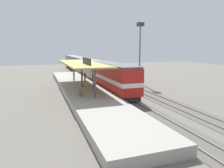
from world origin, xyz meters
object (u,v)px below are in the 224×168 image
at_px(person_walking, 85,76).
at_px(passenger_carriage_front, 88,68).
at_px(locomotive, 114,78).
at_px(passenger_carriage_rear, 74,62).
at_px(person_waiting, 94,83).
at_px(light_mast, 140,40).
at_px(freight_car, 119,73).
at_px(platform_bench, 80,92).

bearing_deg(person_walking, passenger_carriage_front, 74.40).
bearing_deg(locomotive, person_walking, 112.13).
xyz_separation_m(passenger_carriage_rear, person_walking, (-2.98, -31.47, -0.46)).
bearing_deg(person_waiting, light_mast, 33.96).
bearing_deg(freight_car, person_waiting, -127.46).
xyz_separation_m(platform_bench, person_walking, (3.02, 11.52, 0.51)).
distance_m(locomotive, passenger_carriage_rear, 38.80).
bearing_deg(freight_car, locomotive, -115.56).
height_order(passenger_carriage_front, person_walking, passenger_carriage_front).
bearing_deg(light_mast, locomotive, -139.09).
distance_m(locomotive, light_mast, 11.93).
distance_m(passenger_carriage_front, person_waiting, 19.04).
relative_size(passenger_carriage_front, person_walking, 11.70).
bearing_deg(person_waiting, locomotive, 12.51).
distance_m(locomotive, person_waiting, 3.46).
relative_size(platform_bench, passenger_carriage_front, 0.08).
height_order(locomotive, passenger_carriage_front, locomotive).
bearing_deg(platform_bench, locomotive, 34.97).
height_order(platform_bench, passenger_carriage_front, passenger_carriage_front).
xyz_separation_m(passenger_carriage_front, freight_car, (4.60, -8.38, -0.34)).
height_order(passenger_carriage_rear, person_walking, passenger_carriage_rear).
relative_size(freight_car, person_walking, 7.02).
bearing_deg(freight_car, platform_bench, -127.50).
bearing_deg(passenger_carriage_front, person_walking, -105.60).
xyz_separation_m(locomotive, passenger_carriage_rear, (0.00, 38.80, -0.10)).
bearing_deg(person_waiting, freight_car, 52.54).
bearing_deg(light_mast, freight_car, 138.23).
bearing_deg(locomotive, freight_car, 64.44).
bearing_deg(person_walking, light_mast, -3.02).
xyz_separation_m(light_mast, person_waiting, (-11.14, -7.50, -6.54)).
relative_size(passenger_carriage_front, passenger_carriage_rear, 1.00).
distance_m(passenger_carriage_rear, light_mast, 33.53).
relative_size(locomotive, freight_car, 1.20).
relative_size(passenger_carriage_rear, person_walking, 11.70).
height_order(locomotive, freight_car, locomotive).
bearing_deg(person_walking, locomotive, -67.87).
distance_m(freight_car, light_mast, 7.73).
distance_m(platform_bench, passenger_carriage_rear, 43.42).
xyz_separation_m(locomotive, person_waiting, (-3.34, -0.74, -0.56)).
height_order(locomotive, person_waiting, locomotive).
bearing_deg(locomotive, passenger_carriage_rear, 90.00).
bearing_deg(locomotive, platform_bench, -145.03).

